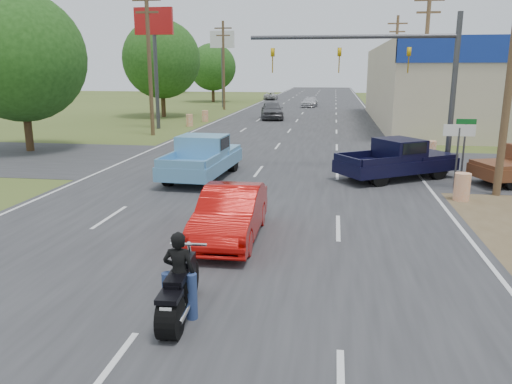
% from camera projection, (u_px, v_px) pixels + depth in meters
% --- Properties ---
extents(ground, '(200.00, 200.00, 0.00)m').
position_uv_depth(ground, '(105.00, 376.00, 7.68)').
color(ground, '#455421').
rests_on(ground, ground).
extents(main_road, '(15.00, 180.00, 0.02)m').
position_uv_depth(main_road, '(297.00, 121.00, 46.07)').
color(main_road, '#2D2D30').
rests_on(main_road, ground).
extents(cross_road, '(120.00, 10.00, 0.02)m').
position_uv_depth(cross_road, '(264.00, 164.00, 24.96)').
color(cross_road, '#2D2D30').
rests_on(cross_road, ground).
extents(utility_pole_2, '(2.00, 0.28, 10.00)m').
position_uv_depth(utility_pole_2, '(425.00, 59.00, 34.75)').
color(utility_pole_2, '#4C3823').
rests_on(utility_pole_2, ground).
extents(utility_pole_3, '(2.00, 0.28, 10.00)m').
position_uv_depth(utility_pole_3, '(395.00, 63.00, 52.03)').
color(utility_pole_3, '#4C3823').
rests_on(utility_pole_3, ground).
extents(utility_pole_5, '(2.00, 0.28, 10.00)m').
position_uv_depth(utility_pole_5, '(149.00, 59.00, 34.70)').
color(utility_pole_5, '#4C3823').
rests_on(utility_pole_5, ground).
extents(utility_pole_6, '(2.00, 0.28, 10.00)m').
position_uv_depth(utility_pole_6, '(224.00, 63.00, 57.73)').
color(utility_pole_6, '#4C3823').
rests_on(utility_pole_6, ground).
extents(tree_0, '(7.14, 7.14, 8.84)m').
position_uv_depth(tree_0, '(20.00, 57.00, 27.70)').
color(tree_0, '#422D19').
rests_on(tree_0, ground).
extents(tree_1, '(7.56, 7.56, 9.36)m').
position_uv_depth(tree_1, '(161.00, 59.00, 48.67)').
color(tree_1, '#422D19').
rests_on(tree_1, ground).
extents(tree_2, '(6.72, 6.72, 8.32)m').
position_uv_depth(tree_2, '(213.00, 67.00, 71.95)').
color(tree_2, '#422D19').
rests_on(tree_2, ground).
extents(tree_5, '(7.98, 7.98, 9.88)m').
position_uv_depth(tree_5, '(480.00, 63.00, 92.99)').
color(tree_5, '#422D19').
rests_on(tree_5, ground).
extents(tree_6, '(8.82, 8.82, 10.92)m').
position_uv_depth(tree_6, '(171.00, 60.00, 101.76)').
color(tree_6, '#422D19').
rests_on(tree_6, ground).
extents(barrel_0, '(0.56, 0.56, 1.00)m').
position_uv_depth(barrel_0, '(462.00, 187.00, 17.89)').
color(barrel_0, orange).
rests_on(barrel_0, ground).
extents(barrel_1, '(0.56, 0.56, 1.00)m').
position_uv_depth(barrel_1, '(430.00, 150.00, 25.99)').
color(barrel_1, orange).
rests_on(barrel_1, ground).
extents(barrel_2, '(0.56, 0.56, 1.00)m').
position_uv_depth(barrel_2, '(190.00, 120.00, 41.46)').
color(barrel_2, orange).
rests_on(barrel_2, ground).
extents(barrel_3, '(0.56, 0.56, 1.00)m').
position_uv_depth(barrel_3, '(205.00, 116.00, 45.25)').
color(barrel_3, orange).
rests_on(barrel_3, ground).
extents(pole_sign_left_near, '(3.00, 0.35, 9.20)m').
position_uv_depth(pole_sign_left_near, '(154.00, 35.00, 38.25)').
color(pole_sign_left_near, '#3F3F44').
rests_on(pole_sign_left_near, ground).
extents(pole_sign_left_far, '(3.00, 0.35, 9.20)m').
position_uv_depth(pole_sign_left_far, '(222.00, 48.00, 61.28)').
color(pole_sign_left_far, '#3F3F44').
rests_on(pole_sign_left_far, ground).
extents(lane_sign, '(1.20, 0.08, 2.52)m').
position_uv_depth(lane_sign, '(458.00, 141.00, 19.45)').
color(lane_sign, '#3F3F44').
rests_on(lane_sign, ground).
extents(street_name_sign, '(0.80, 0.08, 2.61)m').
position_uv_depth(street_name_sign, '(464.00, 143.00, 20.87)').
color(street_name_sign, '#3F3F44').
rests_on(street_name_sign, ground).
extents(signal_mast, '(9.12, 0.40, 7.00)m').
position_uv_depth(signal_mast, '(392.00, 65.00, 21.99)').
color(signal_mast, '#3F3F44').
rests_on(signal_mast, ground).
extents(red_convertible, '(1.61, 4.44, 1.45)m').
position_uv_depth(red_convertible, '(231.00, 214.00, 13.71)').
color(red_convertible, '#AF0B08').
rests_on(red_convertible, ground).
extents(motorcycle, '(0.75, 2.43, 1.23)m').
position_uv_depth(motorcycle, '(179.00, 293.00, 9.27)').
color(motorcycle, black).
rests_on(motorcycle, ground).
extents(rider, '(0.61, 0.42, 1.63)m').
position_uv_depth(rider, '(179.00, 278.00, 9.27)').
color(rider, black).
rests_on(rider, ground).
extents(blue_pickup, '(2.48, 5.71, 1.86)m').
position_uv_depth(blue_pickup, '(203.00, 156.00, 21.59)').
color(blue_pickup, black).
rests_on(blue_pickup, ground).
extents(navy_pickup, '(5.46, 4.58, 1.73)m').
position_uv_depth(navy_pickup, '(399.00, 159.00, 21.37)').
color(navy_pickup, black).
rests_on(navy_pickup, ground).
extents(distant_car_grey, '(2.81, 5.27, 1.71)m').
position_uv_depth(distant_car_grey, '(272.00, 110.00, 47.33)').
color(distant_car_grey, '#505055').
rests_on(distant_car_grey, ground).
extents(distant_car_silver, '(2.15, 4.48, 1.26)m').
position_uv_depth(distant_car_silver, '(310.00, 102.00, 63.04)').
color(distant_car_silver, silver).
rests_on(distant_car_silver, ground).
extents(distant_car_white, '(2.06, 4.27, 1.17)m').
position_uv_depth(distant_car_white, '(271.00, 96.00, 77.93)').
color(distant_car_white, '#BABABA').
rests_on(distant_car_white, ground).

